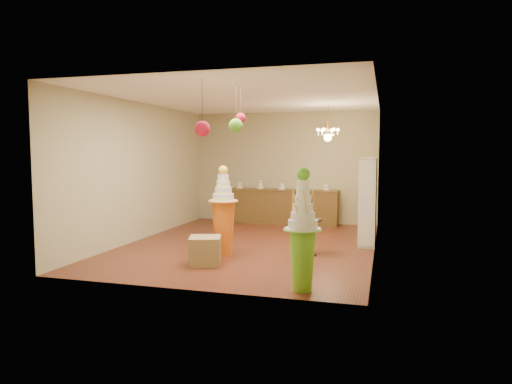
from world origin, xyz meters
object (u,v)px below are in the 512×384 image
(pedestal_orange, at_px, (223,220))
(round_table, at_px, (307,232))
(pedestal_green, at_px, (303,243))
(sideboard, at_px, (282,206))

(pedestal_orange, height_order, round_table, pedestal_orange)
(pedestal_green, xyz_separation_m, round_table, (-0.30, 2.22, -0.23))
(pedestal_green, height_order, pedestal_orange, pedestal_green)
(sideboard, height_order, round_table, sideboard)
(pedestal_green, relative_size, sideboard, 0.56)
(sideboard, bearing_deg, pedestal_orange, -92.69)
(pedestal_orange, relative_size, round_table, 2.45)
(pedestal_green, relative_size, pedestal_orange, 1.02)
(sideboard, relative_size, round_table, 4.46)
(pedestal_green, distance_m, sideboard, 6.04)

